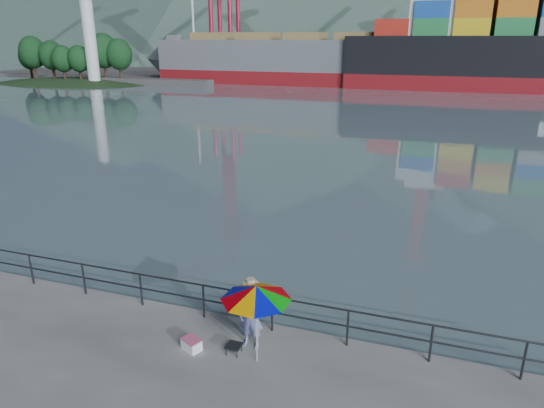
% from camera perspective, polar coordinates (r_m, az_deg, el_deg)
% --- Properties ---
extents(harbor_water, '(500.00, 280.00, 0.00)m').
position_cam_1_polar(harbor_water, '(139.15, 16.78, 15.21)').
color(harbor_water, slate).
rests_on(harbor_water, ground).
extents(far_dock, '(200.00, 40.00, 0.40)m').
position_cam_1_polar(far_dock, '(102.13, 21.41, 13.61)').
color(far_dock, '#514F4C').
rests_on(far_dock, ground).
extents(guardrail, '(22.00, 0.06, 1.03)m').
position_cam_1_polar(guardrail, '(14.18, -11.73, -10.42)').
color(guardrail, '#2D3033').
rests_on(guardrail, ground).
extents(lighthouse_islet, '(48.00, 26.40, 19.20)m').
position_cam_1_polar(lighthouse_islet, '(94.09, -22.66, 13.27)').
color(lighthouse_islet, '#263F1E').
rests_on(lighthouse_islet, ground).
extents(fisherman, '(0.65, 0.43, 1.74)m').
position_cam_1_polar(fisherman, '(12.31, -2.45, -12.99)').
color(fisherman, '#1E2A9C').
rests_on(fisherman, ground).
extents(beach_umbrella, '(2.09, 2.09, 2.03)m').
position_cam_1_polar(beach_umbrella, '(11.27, -1.88, -10.39)').
color(beach_umbrella, white).
rests_on(beach_umbrella, ground).
extents(folding_stool, '(0.37, 0.37, 0.24)m').
position_cam_1_polar(folding_stool, '(12.49, -4.51, -16.63)').
color(folding_stool, black).
rests_on(folding_stool, ground).
extents(cooler_bag, '(0.56, 0.48, 0.27)m').
position_cam_1_polar(cooler_bag, '(12.73, -9.45, -16.02)').
color(cooler_bag, white).
rests_on(cooler_bag, ground).
extents(fishing_rod, '(0.41, 1.57, 1.14)m').
position_cam_1_polar(fishing_rod, '(13.88, -3.02, -13.19)').
color(fishing_rod, black).
rests_on(fishing_rod, ground).
extents(bulk_carrier, '(57.11, 9.88, 14.50)m').
position_cam_1_polar(bulk_carrier, '(84.96, 7.36, 16.62)').
color(bulk_carrier, maroon).
rests_on(bulk_carrier, ground).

